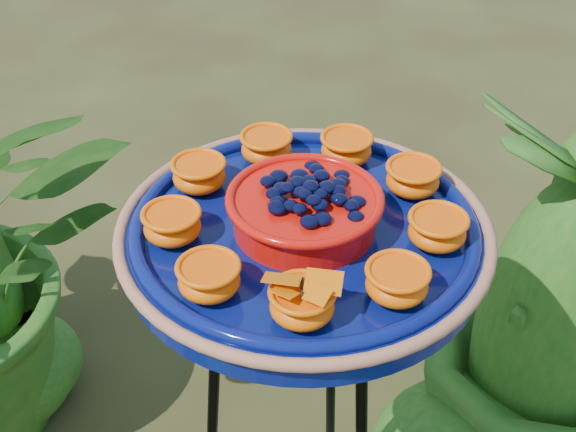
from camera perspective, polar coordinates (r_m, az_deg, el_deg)
The scene contains 3 objects.
tripod_stand at distance 1.24m, azimuth 0.95°, elevation -14.89°, with size 0.39×0.39×0.86m.
feeder_dish at distance 0.97m, azimuth 1.17°, elevation -0.88°, with size 0.54×0.54×0.10m.
shrub_back_right at distance 1.60m, azimuth 18.36°, elevation -7.12°, with size 0.49×0.49×0.87m, color #1B5316.
Camera 1 is at (0.19, -0.66, 1.50)m, focal length 50.00 mm.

